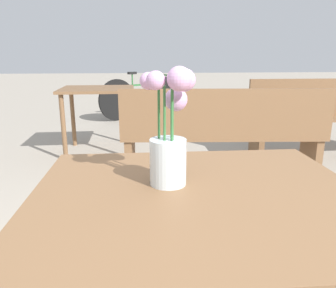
% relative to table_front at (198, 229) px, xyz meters
% --- Properties ---
extents(table_front, '(0.91, 0.77, 0.75)m').
position_rel_table_front_xyz_m(table_front, '(0.00, 0.00, 0.00)').
color(table_front, brown).
rests_on(table_front, ground_plane).
extents(flower_vase, '(0.15, 0.16, 0.33)m').
position_rel_table_front_xyz_m(flower_vase, '(-0.07, 0.07, 0.24)').
color(flower_vase, silver).
rests_on(flower_vase, table_front).
extents(bench_near, '(1.71, 0.48, 0.85)m').
position_rel_table_front_xyz_m(bench_near, '(0.54, 1.77, -0.17)').
color(bench_near, brown).
rests_on(bench_near, ground_plane).
extents(bench_middle, '(1.84, 0.37, 0.85)m').
position_rel_table_front_xyz_m(bench_middle, '(1.97, 2.59, -0.16)').
color(bench_middle, brown).
rests_on(bench_middle, ground_plane).
extents(table_back, '(0.83, 0.74, 0.74)m').
position_rel_table_front_xyz_m(table_back, '(-0.61, 2.97, -0.02)').
color(table_back, brown).
rests_on(table_back, ground_plane).
extents(bicycle, '(1.42, 1.04, 0.81)m').
position_rel_table_front_xyz_m(bicycle, '(-0.10, 5.15, -0.27)').
color(bicycle, black).
rests_on(bicycle, ground_plane).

